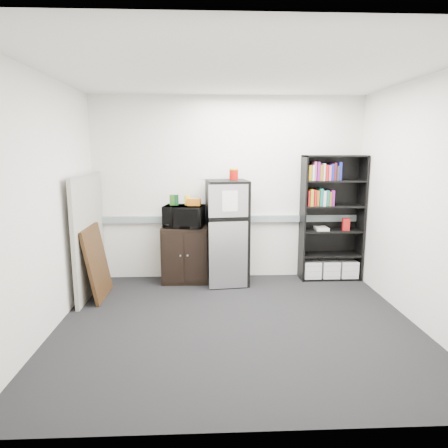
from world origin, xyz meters
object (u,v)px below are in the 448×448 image
at_px(cubicle_partition, 89,235).
at_px(refrigerator, 227,233).
at_px(bookshelf, 332,219).
at_px(microwave, 184,216).
at_px(cabinet, 185,254).

relative_size(cubicle_partition, refrigerator, 1.08).
xyz_separation_m(bookshelf, microwave, (-2.18, -0.08, 0.07)).
bearing_deg(bookshelf, microwave, -177.89).
distance_m(bookshelf, refrigerator, 1.58).
height_order(cabinet, microwave, microwave).
xyz_separation_m(bookshelf, refrigerator, (-1.56, -0.14, -0.16)).
bearing_deg(cabinet, cubicle_partition, -161.37).
relative_size(bookshelf, refrigerator, 1.23).
bearing_deg(microwave, refrigerator, 3.43).
bearing_deg(cabinet, refrigerator, -7.36).
distance_m(bookshelf, microwave, 2.18).
distance_m(cubicle_partition, cabinet, 1.38).
bearing_deg(refrigerator, cubicle_partition, -176.05).
height_order(cubicle_partition, microwave, cubicle_partition).
xyz_separation_m(bookshelf, cabinet, (-2.18, -0.06, -0.50)).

